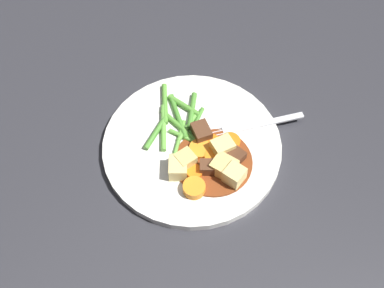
% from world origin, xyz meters
% --- Properties ---
extents(ground_plane, '(3.00, 3.00, 0.00)m').
position_xyz_m(ground_plane, '(0.00, 0.00, 0.00)').
color(ground_plane, '#2D2D33').
extents(dinner_plate, '(0.28, 0.28, 0.01)m').
position_xyz_m(dinner_plate, '(0.00, 0.00, 0.01)').
color(dinner_plate, white).
rests_on(dinner_plate, ground_plane).
extents(stew_sauce, '(0.12, 0.12, 0.00)m').
position_xyz_m(stew_sauce, '(0.05, -0.00, 0.01)').
color(stew_sauce, brown).
rests_on(stew_sauce, dinner_plate).
extents(carrot_slice_0, '(0.04, 0.04, 0.01)m').
position_xyz_m(carrot_slice_0, '(0.02, 0.02, 0.02)').
color(carrot_slice_0, orange).
rests_on(carrot_slice_0, dinner_plate).
extents(carrot_slice_1, '(0.05, 0.05, 0.01)m').
position_xyz_m(carrot_slice_1, '(0.05, 0.01, 0.02)').
color(carrot_slice_1, orange).
rests_on(carrot_slice_1, dinner_plate).
extents(carrot_slice_2, '(0.04, 0.04, 0.01)m').
position_xyz_m(carrot_slice_2, '(0.04, 0.04, 0.02)').
color(carrot_slice_2, orange).
rests_on(carrot_slice_2, dinner_plate).
extents(carrot_slice_3, '(0.03, 0.03, 0.01)m').
position_xyz_m(carrot_slice_3, '(0.04, -0.03, 0.02)').
color(carrot_slice_3, orange).
rests_on(carrot_slice_3, dinner_plate).
extents(carrot_slice_4, '(0.04, 0.04, 0.01)m').
position_xyz_m(carrot_slice_4, '(0.06, -0.05, 0.02)').
color(carrot_slice_4, orange).
rests_on(carrot_slice_4, dinner_plate).
extents(carrot_slice_5, '(0.05, 0.05, 0.01)m').
position_xyz_m(carrot_slice_5, '(0.02, -0.00, 0.02)').
color(carrot_slice_5, orange).
rests_on(carrot_slice_5, dinner_plate).
extents(potato_chunk_0, '(0.04, 0.04, 0.02)m').
position_xyz_m(potato_chunk_0, '(0.02, -0.05, 0.03)').
color(potato_chunk_0, '#E5CC7A').
rests_on(potato_chunk_0, dinner_plate).
extents(potato_chunk_1, '(0.04, 0.04, 0.02)m').
position_xyz_m(potato_chunk_1, '(0.07, -0.00, 0.03)').
color(potato_chunk_1, '#DBBC6B').
rests_on(potato_chunk_1, dinner_plate).
extents(potato_chunk_2, '(0.03, 0.04, 0.03)m').
position_xyz_m(potato_chunk_2, '(0.04, 0.02, 0.03)').
color(potato_chunk_2, '#E5CC7A').
rests_on(potato_chunk_2, dinner_plate).
extents(potato_chunk_3, '(0.03, 0.03, 0.03)m').
position_xyz_m(potato_chunk_3, '(0.02, -0.03, 0.03)').
color(potato_chunk_3, '#DBBC6B').
rests_on(potato_chunk_3, dinner_plate).
extents(potato_chunk_4, '(0.03, 0.03, 0.03)m').
position_xyz_m(potato_chunk_4, '(0.09, -0.00, 0.03)').
color(potato_chunk_4, '#E5CC7A').
rests_on(potato_chunk_4, dinner_plate).
extents(meat_chunk_0, '(0.03, 0.03, 0.02)m').
position_xyz_m(meat_chunk_0, '(0.06, 0.02, 0.02)').
color(meat_chunk_0, '#4C2B19').
rests_on(meat_chunk_0, dinner_plate).
extents(meat_chunk_1, '(0.03, 0.03, 0.02)m').
position_xyz_m(meat_chunk_1, '(0.05, -0.02, 0.02)').
color(meat_chunk_1, '#56331E').
rests_on(meat_chunk_1, dinner_plate).
extents(meat_chunk_2, '(0.04, 0.04, 0.02)m').
position_xyz_m(meat_chunk_2, '(0.00, 0.02, 0.02)').
color(meat_chunk_2, '#56331E').
rests_on(meat_chunk_2, dinner_plate).
extents(green_bean_0, '(0.06, 0.04, 0.01)m').
position_xyz_m(green_bean_0, '(-0.06, 0.02, 0.02)').
color(green_bean_0, '#4C8E33').
rests_on(green_bean_0, dinner_plate).
extents(green_bean_1, '(0.06, 0.02, 0.01)m').
position_xyz_m(green_bean_1, '(-0.06, 0.04, 0.02)').
color(green_bean_1, '#599E38').
rests_on(green_bean_1, dinner_plate).
extents(green_bean_2, '(0.04, 0.06, 0.01)m').
position_xyz_m(green_bean_2, '(-0.02, -0.01, 0.02)').
color(green_bean_2, '#66AD42').
rests_on(green_bean_2, dinner_plate).
extents(green_bean_3, '(0.08, 0.04, 0.01)m').
position_xyz_m(green_bean_3, '(-0.05, 0.02, 0.02)').
color(green_bean_3, '#4C8E33').
rests_on(green_bean_3, dinner_plate).
extents(green_bean_4, '(0.05, 0.06, 0.01)m').
position_xyz_m(green_bean_4, '(-0.04, 0.04, 0.02)').
color(green_bean_4, '#4C8E33').
rests_on(green_bean_4, dinner_plate).
extents(green_bean_5, '(0.02, 0.05, 0.01)m').
position_xyz_m(green_bean_5, '(-0.03, 0.01, 0.02)').
color(green_bean_5, '#66AD42').
rests_on(green_bean_5, dinner_plate).
extents(green_bean_6, '(0.03, 0.06, 0.01)m').
position_xyz_m(green_bean_6, '(-0.02, 0.03, 0.02)').
color(green_bean_6, '#4C8E33').
rests_on(green_bean_6, dinner_plate).
extents(green_bean_7, '(0.03, 0.06, 0.01)m').
position_xyz_m(green_bean_7, '(-0.05, -0.03, 0.02)').
color(green_bean_7, '#4C8E33').
rests_on(green_bean_7, dinner_plate).
extents(green_bean_8, '(0.06, 0.02, 0.01)m').
position_xyz_m(green_bean_8, '(-0.01, 0.00, 0.02)').
color(green_bean_8, '#66AD42').
rests_on(green_bean_8, dinner_plate).
extents(green_bean_9, '(0.08, 0.01, 0.01)m').
position_xyz_m(green_bean_9, '(-0.04, 0.01, 0.02)').
color(green_bean_9, '#599E38').
rests_on(green_bean_9, dinner_plate).
extents(green_bean_10, '(0.07, 0.06, 0.01)m').
position_xyz_m(green_bean_10, '(-0.05, -0.01, 0.02)').
color(green_bean_10, '#66AD42').
rests_on(green_bean_10, dinner_plate).
extents(green_bean_11, '(0.06, 0.06, 0.01)m').
position_xyz_m(green_bean_11, '(-0.08, 0.02, 0.02)').
color(green_bean_11, '#599E38').
rests_on(green_bean_11, dinner_plate).
extents(fork, '(0.10, 0.16, 0.00)m').
position_xyz_m(fork, '(0.04, 0.08, 0.01)').
color(fork, silver).
rests_on(fork, dinner_plate).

